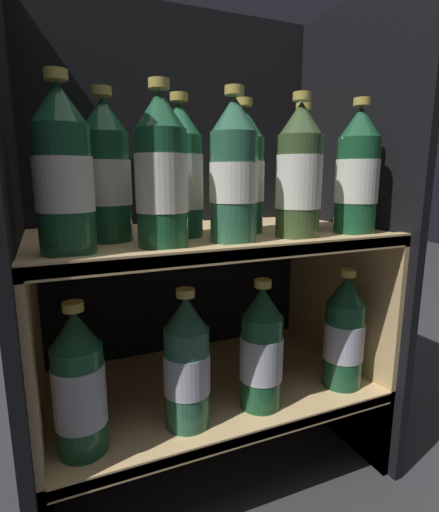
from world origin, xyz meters
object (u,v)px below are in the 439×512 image
at_px(bottle_upper_back_1, 180,175).
at_px(bottle_lower_front_1, 187,365).
at_px(bottle_upper_front_4, 357,174).
at_px(bottle_upper_back_2, 243,174).
at_px(bottle_lower_front_2, 261,351).
at_px(bottle_upper_front_2, 231,174).
at_px(bottle_upper_front_3, 299,175).
at_px(bottle_upper_front_1, 162,175).
at_px(bottle_upper_front_0, 63,174).
at_px(bottle_lower_front_0, 79,387).
at_px(bottle_lower_front_3, 344,334).
at_px(bottle_upper_back_0, 106,174).
at_px(bottle_upper_back_3, 301,174).

distance_m(bottle_upper_back_1, bottle_lower_front_1, 0.34).
distance_m(bottle_upper_front_4, bottle_upper_back_2, 0.22).
distance_m(bottle_upper_front_4, bottle_lower_front_2, 0.38).
height_order(bottle_upper_front_2, bottle_upper_front_3, same).
relative_size(bottle_upper_front_1, bottle_upper_front_3, 1.00).
bearing_deg(bottle_lower_front_1, bottle_upper_front_0, 180.00).
xyz_separation_m(bottle_upper_back_2, bottle_lower_front_2, (-0.00, -0.09, -0.33)).
height_order(bottle_lower_front_1, bottle_lower_front_2, same).
height_order(bottle_upper_front_2, bottle_upper_back_1, same).
bearing_deg(bottle_lower_front_0, bottle_lower_front_2, -0.00).
relative_size(bottle_upper_front_0, bottle_lower_front_1, 1.00).
xyz_separation_m(bottle_lower_front_2, bottle_lower_front_3, (0.20, 0.00, 0.00)).
bearing_deg(bottle_upper_front_4, bottle_upper_front_1, 180.00).
relative_size(bottle_upper_back_2, bottle_lower_front_2, 1.00).
xyz_separation_m(bottle_upper_back_0, bottle_upper_back_1, (0.13, -0.00, -0.00)).
distance_m(bottle_upper_front_2, bottle_upper_back_2, 0.11).
bearing_deg(bottle_upper_front_4, bottle_upper_back_2, 155.90).
bearing_deg(bottle_upper_back_3, bottle_upper_front_0, -169.02).
height_order(bottle_upper_front_3, bottle_upper_front_4, same).
xyz_separation_m(bottle_upper_back_0, bottle_upper_back_2, (0.26, 0.00, -0.00)).
relative_size(bottle_upper_back_2, bottle_lower_front_0, 1.00).
bearing_deg(bottle_lower_front_3, bottle_lower_front_2, 180.00).
bearing_deg(bottle_upper_front_1, bottle_upper_front_3, 0.00).
relative_size(bottle_upper_back_0, bottle_upper_back_3, 1.00).
xyz_separation_m(bottle_upper_front_1, bottle_upper_back_0, (-0.07, 0.09, 0.00)).
bearing_deg(bottle_lower_front_2, bottle_lower_front_0, 180.00).
height_order(bottle_upper_front_4, bottle_lower_front_0, bottle_upper_front_4).
height_order(bottle_lower_front_0, bottle_lower_front_3, same).
distance_m(bottle_upper_back_0, bottle_lower_front_0, 0.35).
bearing_deg(bottle_upper_front_0, bottle_lower_front_3, -0.00).
xyz_separation_m(bottle_upper_front_3, bottle_upper_back_1, (-0.19, 0.09, -0.00)).
xyz_separation_m(bottle_upper_front_4, bottle_lower_front_0, (-0.53, 0.00, -0.33)).
distance_m(bottle_upper_back_0, bottle_upper_back_1, 0.13).
bearing_deg(bottle_lower_front_2, bottle_upper_front_2, 180.00).
distance_m(bottle_upper_front_3, bottle_upper_back_3, 0.11).
bearing_deg(bottle_upper_front_1, bottle_lower_front_1, 0.00).
height_order(bottle_upper_front_1, bottle_upper_back_3, same).
xyz_separation_m(bottle_upper_back_1, bottle_lower_front_1, (-0.02, -0.09, -0.32)).
xyz_separation_m(bottle_upper_front_2, bottle_lower_front_3, (0.26, 0.00, -0.33)).
relative_size(bottle_upper_front_2, bottle_upper_back_0, 1.00).
xyz_separation_m(bottle_upper_front_3, bottle_lower_front_1, (-0.22, 0.00, -0.32)).
xyz_separation_m(bottle_upper_front_4, bottle_upper_back_3, (-0.07, 0.09, -0.00)).
bearing_deg(bottle_upper_back_2, bottle_lower_front_3, -24.71).
bearing_deg(bottle_lower_front_2, bottle_upper_front_0, 180.00).
height_order(bottle_upper_front_4, bottle_lower_front_3, bottle_upper_front_4).
bearing_deg(bottle_upper_front_0, bottle_upper_back_0, 51.61).
distance_m(bottle_upper_front_1, bottle_upper_front_3, 0.25).
bearing_deg(bottle_lower_front_1, bottle_lower_front_0, 180.00).
xyz_separation_m(bottle_upper_back_3, bottle_lower_front_3, (0.06, -0.09, -0.33)).
bearing_deg(bottle_upper_back_2, bottle_upper_back_1, -180.00).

